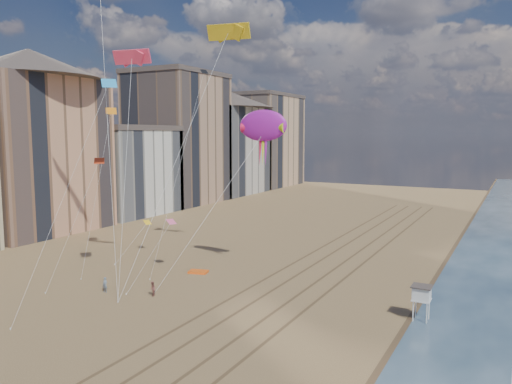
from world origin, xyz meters
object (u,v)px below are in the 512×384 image
at_px(show_kite, 263,126).
at_px(kite_flyer_b, 152,289).
at_px(lifeguard_stand, 422,294).
at_px(kite_flyer_a, 105,285).
at_px(grounded_kite, 198,272).

bearing_deg(show_kite, kite_flyer_b, -119.62).
relative_size(lifeguard_stand, show_kite, 0.15).
bearing_deg(show_kite, kite_flyer_a, -132.26).
bearing_deg(show_kite, lifeguard_stand, -16.46).
height_order(lifeguard_stand, show_kite, show_kite).
relative_size(grounded_kite, show_kite, 0.10).
height_order(grounded_kite, show_kite, show_kite).
xyz_separation_m(grounded_kite, kite_flyer_a, (-4.10, -9.97, 0.63)).
relative_size(show_kite, kite_flyer_a, 13.34).
bearing_deg(kite_flyer_a, grounded_kite, 64.30).
distance_m(lifeguard_stand, grounded_kite, 24.74).
height_order(show_kite, kite_flyer_b, show_kite).
xyz_separation_m(show_kite, kite_flyer_a, (-11.05, -12.16, -15.47)).
distance_m(grounded_kite, kite_flyer_a, 10.80).
relative_size(grounded_kite, kite_flyer_b, 1.43).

